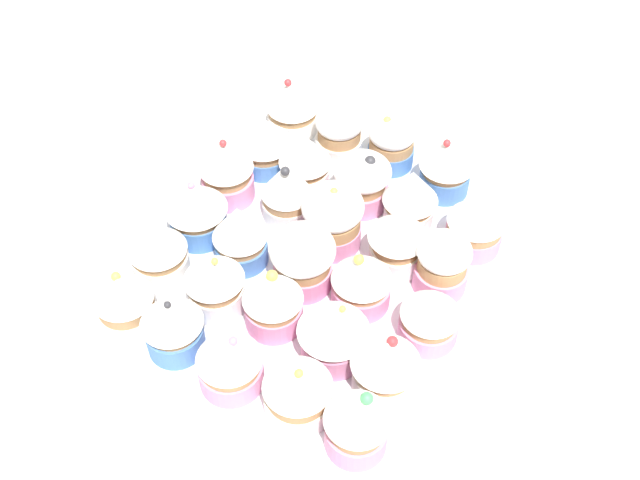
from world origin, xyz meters
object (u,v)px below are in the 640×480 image
(cupcake_2, at_px, (226,168))
(cupcake_13, at_px, (364,182))
(cupcake_1, at_px, (264,142))
(cupcake_27, at_px, (385,364))
(cupcake_11, at_px, (172,323))
(cupcake_28, at_px, (357,420))
(cupcake_12, at_px, (390,141))
(cupcake_22, at_px, (333,332))
(cupcake_8, at_px, (287,191))
(cupcake_0, at_px, (292,105))
(cupcake_16, at_px, (273,299))
(cupcake_24, at_px, (477,220))
(cupcake_5, at_px, (124,301))
(cupcake_6, at_px, (339,131))
(cupcake_25, at_px, (443,263))
(cupcake_18, at_px, (447,164))
(cupcake_20, at_px, (397,239))
(cupcake_23, at_px, (298,388))
(baking_tray, at_px, (320,263))
(cupcake_21, at_px, (362,279))
(cupcake_9, at_px, (240,234))
(cupcake_4, at_px, (157,248))
(cupcake_17, at_px, (231,362))
(cupcake_3, at_px, (196,208))
(cupcake_26, at_px, (431,314))
(cupcake_10, at_px, (214,281))
(cupcake_7, at_px, (305,160))
(cupcake_14, at_px, (336,219))
(cupcake_19, at_px, (410,197))
(cupcake_15, at_px, (302,258))

(cupcake_2, relative_size, cupcake_13, 1.25)
(cupcake_1, relative_size, cupcake_27, 0.98)
(cupcake_11, distance_m, cupcake_28, 0.19)
(cupcake_1, relative_size, cupcake_12, 1.05)
(cupcake_22, distance_m, cupcake_27, 0.06)
(cupcake_2, bearing_deg, cupcake_8, 94.09)
(cupcake_0, relative_size, cupcake_16, 0.98)
(cupcake_16, distance_m, cupcake_24, 0.22)
(cupcake_1, xyz_separation_m, cupcake_5, (0.25, 0.00, -0.00))
(cupcake_6, height_order, cupcake_25, cupcake_25)
(cupcake_18, bearing_deg, cupcake_20, -0.26)
(cupcake_18, xyz_separation_m, cupcake_23, (0.31, -0.00, -0.00))
(baking_tray, distance_m, cupcake_11, 0.18)
(cupcake_1, distance_m, cupcake_21, 0.22)
(cupcake_13, distance_m, cupcake_18, 0.09)
(cupcake_8, xyz_separation_m, cupcake_22, (0.13, 0.13, -0.00))
(cupcake_13, height_order, cupcake_21, cupcake_21)
(cupcake_23, bearing_deg, cupcake_9, -131.61)
(cupcake_4, distance_m, cupcake_17, 0.15)
(cupcake_4, relative_size, cupcake_24, 0.92)
(cupcake_3, xyz_separation_m, cupcake_6, (-0.18, 0.07, -0.01))
(cupcake_11, distance_m, cupcake_20, 0.23)
(cupcake_0, xyz_separation_m, cupcake_26, (0.20, 0.26, -0.00))
(cupcake_20, bearing_deg, cupcake_10, -44.67)
(cupcake_12, distance_m, cupcake_18, 0.07)
(cupcake_7, relative_size, cupcake_25, 1.03)
(cupcake_14, bearing_deg, cupcake_0, -136.24)
(cupcake_20, relative_size, cupcake_25, 1.08)
(cupcake_20, bearing_deg, cupcake_17, -19.26)
(baking_tray, bearing_deg, cupcake_21, 65.21)
(cupcake_5, relative_size, cupcake_18, 0.96)
(cupcake_24, bearing_deg, cupcake_28, -0.63)
(cupcake_6, bearing_deg, baking_tray, 21.33)
(cupcake_1, distance_m, cupcake_13, 0.13)
(cupcake_11, relative_size, cupcake_23, 1.01)
(cupcake_0, distance_m, cupcake_7, 0.10)
(cupcake_3, distance_m, cupcake_14, 0.14)
(cupcake_1, height_order, cupcake_17, cupcake_1)
(cupcake_16, distance_m, cupcake_17, 0.07)
(cupcake_0, xyz_separation_m, cupcake_14, (0.14, 0.13, 0.00))
(cupcake_21, height_order, cupcake_28, cupcake_28)
(cupcake_9, xyz_separation_m, cupcake_19, (-0.13, 0.13, 0.00))
(baking_tray, xyz_separation_m, cupcake_20, (-0.03, 0.07, 0.04))
(cupcake_16, height_order, cupcake_20, cupcake_16)
(cupcake_13, distance_m, cupcake_27, 0.23)
(cupcake_7, xyz_separation_m, cupcake_23, (0.25, 0.13, -0.00))
(cupcake_1, relative_size, cupcake_11, 0.94)
(cupcake_9, bearing_deg, cupcake_18, 144.12)
(cupcake_15, distance_m, cupcake_19, 0.14)
(cupcake_23, relative_size, cupcake_25, 1.08)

